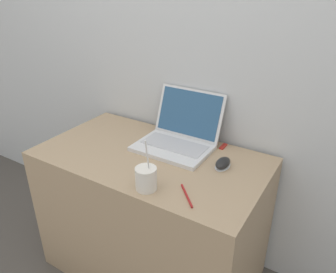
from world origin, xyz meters
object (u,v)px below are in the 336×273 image
laptop (179,135)px  computer_mouse (223,163)px  usb_stick (223,146)px  drink_cup (146,178)px  pen (187,196)px

laptop → computer_mouse: 0.29m
computer_mouse → usb_stick: size_ratio=1.76×
computer_mouse → drink_cup: bearing=-121.5°
computer_mouse → pen: computer_mouse is taller
drink_cup → pen: 0.17m
drink_cup → computer_mouse: drink_cup is taller
usb_stick → laptop: bearing=-154.5°
usb_stick → pen: same height
drink_cup → usb_stick: (0.12, 0.49, -0.05)m
drink_cup → laptop: bearing=101.3°
laptop → pen: (0.24, -0.36, -0.05)m
drink_cup → usb_stick: 0.51m
laptop → computer_mouse: (0.27, -0.08, -0.04)m
laptop → pen: size_ratio=3.23×
computer_mouse → usb_stick: 0.19m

